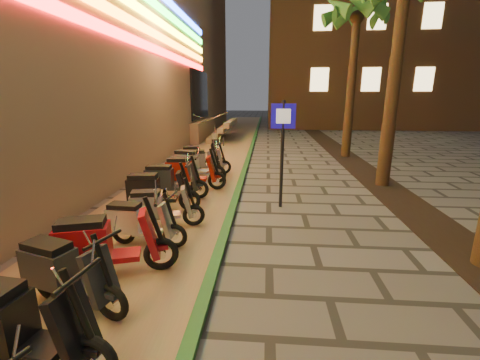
# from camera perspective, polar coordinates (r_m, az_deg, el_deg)

# --- Properties ---
(ground) EXTENTS (120.00, 120.00, 0.00)m
(ground) POSITION_cam_1_polar(r_m,az_deg,el_deg) (4.20, 5.36, -26.34)
(ground) COLOR #474442
(ground) RESTS_ON ground
(parking_strip) EXTENTS (3.40, 60.00, 0.01)m
(parking_strip) POSITION_cam_1_polar(r_m,az_deg,el_deg) (13.68, -5.92, 3.07)
(parking_strip) COLOR #8C7251
(parking_strip) RESTS_ON ground
(green_curb) EXTENTS (0.18, 60.00, 0.10)m
(green_curb) POSITION_cam_1_polar(r_m,az_deg,el_deg) (13.47, 1.22, 3.16)
(green_curb) COLOR #215924
(green_curb) RESTS_ON ground
(planting_strip) EXTENTS (1.20, 40.00, 0.02)m
(planting_strip) POSITION_cam_1_polar(r_m,az_deg,el_deg) (9.37, 27.76, -4.04)
(planting_strip) COLOR black
(planting_strip) RESTS_ON ground
(palm_d) EXTENTS (2.97, 3.02, 7.16)m
(palm_d) POSITION_cam_1_polar(r_m,az_deg,el_deg) (15.93, 20.08, 25.48)
(palm_d) COLOR #472D19
(palm_d) RESTS_ON ground
(pedestrian_sign) EXTENTS (0.59, 0.10, 2.66)m
(pedestrian_sign) POSITION_cam_1_polar(r_m,az_deg,el_deg) (7.91, 7.57, 7.12)
(pedestrian_sign) COLOR black
(pedestrian_sign) RESTS_ON ground
(scooter_3) EXTENTS (1.76, 0.67, 1.24)m
(scooter_3) POSITION_cam_1_polar(r_m,az_deg,el_deg) (4.18, -35.12, -20.26)
(scooter_3) COLOR black
(scooter_3) RESTS_ON ground
(scooter_4) EXTENTS (1.63, 0.86, 1.16)m
(scooter_4) POSITION_cam_1_polar(r_m,az_deg,el_deg) (4.97, -28.86, -14.17)
(scooter_4) COLOR black
(scooter_4) RESTS_ON ground
(scooter_5) EXTENTS (1.79, 0.95, 1.27)m
(scooter_5) POSITION_cam_1_polar(r_m,az_deg,el_deg) (5.45, -23.17, -10.39)
(scooter_5) COLOR black
(scooter_5) RESTS_ON ground
(scooter_6) EXTENTS (1.52, 0.53, 1.07)m
(scooter_6) POSITION_cam_1_polar(r_m,az_deg,el_deg) (6.34, -17.77, -7.15)
(scooter_6) COLOR black
(scooter_6) RESTS_ON ground
(scooter_7) EXTENTS (1.55, 0.74, 1.09)m
(scooter_7) POSITION_cam_1_polar(r_m,az_deg,el_deg) (7.03, -14.32, -4.65)
(scooter_7) COLOR black
(scooter_7) RESTS_ON ground
(scooter_8) EXTENTS (1.75, 0.70, 1.23)m
(scooter_8) POSITION_cam_1_polar(r_m,az_deg,el_deg) (8.04, -14.91, -1.80)
(scooter_8) COLOR black
(scooter_8) RESTS_ON ground
(scooter_9) EXTENTS (1.72, 0.60, 1.21)m
(scooter_9) POSITION_cam_1_polar(r_m,az_deg,el_deg) (8.97, -12.50, 0.02)
(scooter_9) COLOR black
(scooter_9) RESTS_ON ground
(scooter_10) EXTENTS (1.79, 0.63, 1.26)m
(scooter_10) POSITION_cam_1_polar(r_m,az_deg,el_deg) (9.74, -9.12, 1.46)
(scooter_10) COLOR black
(scooter_10) RESTS_ON ground
(scooter_11) EXTENTS (1.83, 0.90, 1.29)m
(scooter_11) POSITION_cam_1_polar(r_m,az_deg,el_deg) (10.78, -8.21, 2.86)
(scooter_11) COLOR black
(scooter_11) RESTS_ON ground
(scooter_12) EXTENTS (1.62, 0.64, 1.14)m
(scooter_12) POSITION_cam_1_polar(r_m,az_deg,el_deg) (11.63, -6.62, 3.44)
(scooter_12) COLOR black
(scooter_12) RESTS_ON ground
(scooter_13) EXTENTS (1.61, 0.71, 1.13)m
(scooter_13) POSITION_cam_1_polar(r_m,az_deg,el_deg) (12.55, -7.48, 4.24)
(scooter_13) COLOR black
(scooter_13) RESTS_ON ground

